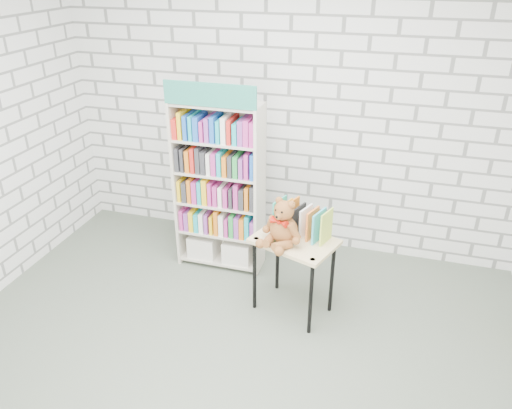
# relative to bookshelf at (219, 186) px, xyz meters

# --- Properties ---
(ground) EXTENTS (4.50, 4.50, 0.00)m
(ground) POSITION_rel_bookshelf_xyz_m (0.48, -1.36, -0.83)
(ground) COLOR #535C4E
(ground) RESTS_ON ground
(room_shell) EXTENTS (4.52, 4.02, 2.81)m
(room_shell) POSITION_rel_bookshelf_xyz_m (0.48, -1.36, 0.96)
(room_shell) COLOR silver
(room_shell) RESTS_ON ground
(bookshelf) EXTENTS (0.81, 0.31, 1.81)m
(bookshelf) POSITION_rel_bookshelf_xyz_m (0.00, 0.00, 0.00)
(bookshelf) COLOR beige
(bookshelf) RESTS_ON ground
(display_table) EXTENTS (0.75, 0.63, 0.69)m
(display_table) POSITION_rel_bookshelf_xyz_m (0.83, -0.52, -0.23)
(display_table) COLOR #D6BC80
(display_table) RESTS_ON ground
(table_books) EXTENTS (0.49, 0.34, 0.27)m
(table_books) POSITION_rel_bookshelf_xyz_m (0.87, -0.42, -0.00)
(table_books) COLOR #2BBC9D
(table_books) RESTS_ON display_table
(teddy_bear) EXTENTS (0.35, 0.34, 0.38)m
(teddy_bear) POSITION_rel_bookshelf_xyz_m (0.74, -0.60, 0.02)
(teddy_bear) COLOR brown
(teddy_bear) RESTS_ON display_table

